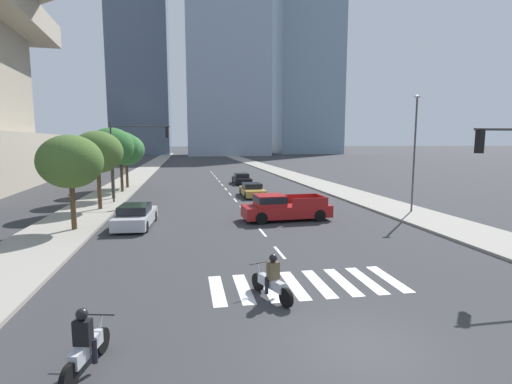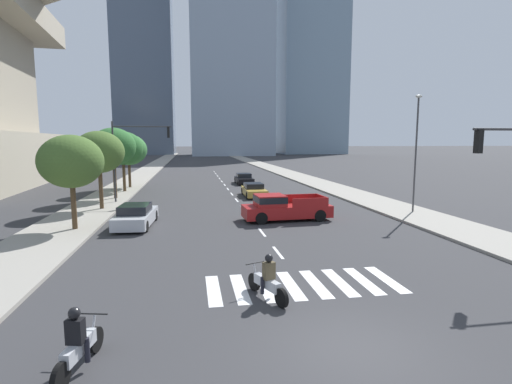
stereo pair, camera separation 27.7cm
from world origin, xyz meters
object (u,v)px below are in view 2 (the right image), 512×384
(traffic_signal_far, at_px, (134,147))
(street_tree_third, at_px, (113,147))
(sedan_gold_0, at_px, (254,190))
(pickup_truck, at_px, (283,208))
(motorcycle_trailing, at_px, (267,281))
(street_tree_nearest, at_px, (71,162))
(motorcycle_lead, at_px, (78,345))
(street_tree_second, at_px, (99,152))
(street_tree_fifth, at_px, (129,150))
(street_tree_fourth, at_px, (123,148))
(street_lamp_east, at_px, (416,145))
(sedan_black_1, at_px, (244,179))
(sedan_silver_2, at_px, (136,216))

(traffic_signal_far, bearing_deg, street_tree_third, 132.82)
(sedan_gold_0, height_order, street_tree_third, street_tree_third)
(pickup_truck, relative_size, street_tree_third, 0.94)
(street_tree_third, bearing_deg, motorcycle_trailing, -69.06)
(street_tree_nearest, bearing_deg, motorcycle_lead, -74.28)
(traffic_signal_far, height_order, street_tree_second, traffic_signal_far)
(street_tree_fifth, bearing_deg, street_tree_fourth, -90.00)
(sedan_gold_0, relative_size, street_tree_second, 0.83)
(street_tree_nearest, distance_m, street_tree_fourth, 16.75)
(street_lamp_east, bearing_deg, sedan_black_1, 113.12)
(pickup_truck, xyz_separation_m, sedan_gold_0, (-0.05, 11.04, -0.25))
(sedan_silver_2, bearing_deg, street_tree_nearest, 107.57)
(sedan_gold_0, distance_m, sedan_black_1, 10.80)
(sedan_black_1, height_order, sedan_silver_2, sedan_silver_2)
(sedan_gold_0, relative_size, street_lamp_east, 0.58)
(pickup_truck, distance_m, street_tree_fourth, 20.21)
(motorcycle_trailing, relative_size, street_tree_fourth, 0.36)
(sedan_gold_0, xyz_separation_m, street_tree_nearest, (-12.15, -12.08, 3.34))
(motorcycle_lead, height_order, motorcycle_trailing, same)
(street_tree_third, bearing_deg, sedan_black_1, 40.45)
(motorcycle_trailing, xyz_separation_m, sedan_gold_0, (3.33, 23.09, -0.02))
(street_lamp_east, xyz_separation_m, street_tree_fifth, (-21.72, 18.44, -0.60))
(sedan_gold_0, relative_size, street_tree_nearest, 0.89)
(motorcycle_lead, height_order, street_tree_nearest, street_tree_nearest)
(street_tree_second, relative_size, street_tree_fourth, 0.96)
(pickup_truck, xyz_separation_m, traffic_signal_far, (-10.17, 8.80, 3.75))
(motorcycle_lead, xyz_separation_m, traffic_signal_far, (-1.95, 23.99, 3.98))
(street_tree_fourth, xyz_separation_m, street_tree_fifth, (0.00, 3.44, -0.21))
(pickup_truck, bearing_deg, sedan_black_1, -94.51)
(sedan_silver_2, relative_size, street_lamp_east, 0.61)
(traffic_signal_far, height_order, street_tree_nearest, traffic_signal_far)
(street_tree_nearest, xyz_separation_m, street_tree_third, (0.00, 12.04, 0.66))
(pickup_truck, distance_m, sedan_black_1, 21.84)
(sedan_silver_2, xyz_separation_m, street_tree_second, (-3.21, 5.94, 3.63))
(traffic_signal_far, height_order, street_lamp_east, street_lamp_east)
(sedan_silver_2, bearing_deg, sedan_black_1, -19.17)
(street_tree_third, bearing_deg, street_lamp_east, -25.35)
(sedan_silver_2, bearing_deg, street_tree_fifth, 13.46)
(street_tree_nearest, height_order, street_tree_second, street_tree_second)
(pickup_truck, height_order, sedan_silver_2, pickup_truck)
(street_tree_second, distance_m, street_tree_third, 5.34)
(motorcycle_lead, xyz_separation_m, street_tree_fifth, (-3.98, 34.34, 3.55))
(sedan_black_1, bearing_deg, traffic_signal_far, -39.14)
(street_tree_third, xyz_separation_m, street_tree_fourth, (0.00, 4.71, -0.22))
(pickup_truck, relative_size, sedan_black_1, 1.27)
(street_tree_fifth, bearing_deg, pickup_truck, -57.50)
(street_tree_fourth, bearing_deg, motorcycle_lead, -82.66)
(motorcycle_trailing, relative_size, traffic_signal_far, 0.32)
(motorcycle_trailing, bearing_deg, street_tree_third, -0.98)
(motorcycle_lead, relative_size, sedan_silver_2, 0.43)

